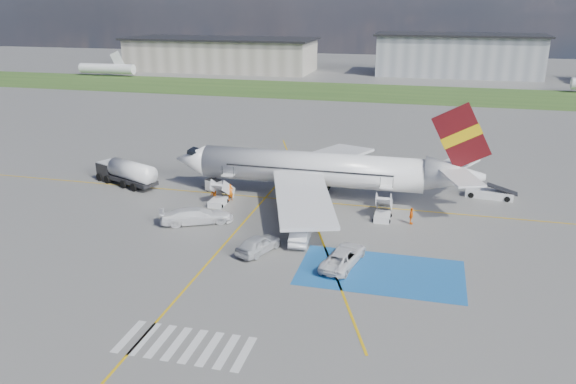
{
  "coord_description": "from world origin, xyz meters",
  "views": [
    {
      "loc": [
        12.96,
        -47.74,
        22.05
      ],
      "look_at": [
        -0.41,
        4.76,
        3.5
      ],
      "focal_mm": 35.0,
      "sensor_mm": 36.0,
      "label": 1
    }
  ],
  "objects_px": {
    "belt_loader": "(490,194)",
    "car_silver_b": "(300,234)",
    "airliner": "(323,169)",
    "van_white_b": "(197,213)",
    "fuel_tanker": "(127,175)",
    "car_silver_a": "(258,244)",
    "van_white_a": "(344,254)",
    "gpu_cart": "(214,186)"
  },
  "relations": [
    {
      "from": "gpu_cart",
      "to": "van_white_b",
      "type": "distance_m",
      "value": 10.27
    },
    {
      "from": "gpu_cart",
      "to": "car_silver_a",
      "type": "height_order",
      "value": "car_silver_a"
    },
    {
      "from": "car_silver_a",
      "to": "van_white_a",
      "type": "distance_m",
      "value": 7.99
    },
    {
      "from": "car_silver_b",
      "to": "airliner",
      "type": "bearing_deg",
      "value": -94.03
    },
    {
      "from": "car_silver_a",
      "to": "car_silver_b",
      "type": "distance_m",
      "value": 4.59
    },
    {
      "from": "car_silver_a",
      "to": "van_white_a",
      "type": "height_order",
      "value": "van_white_a"
    },
    {
      "from": "fuel_tanker",
      "to": "van_white_b",
      "type": "height_order",
      "value": "fuel_tanker"
    },
    {
      "from": "belt_loader",
      "to": "car_silver_b",
      "type": "relative_size",
      "value": 1.18
    },
    {
      "from": "van_white_a",
      "to": "van_white_b",
      "type": "height_order",
      "value": "van_white_b"
    },
    {
      "from": "airliner",
      "to": "van_white_b",
      "type": "xyz_separation_m",
      "value": [
        -11.18,
        -11.4,
        -2.29
      ]
    },
    {
      "from": "airliner",
      "to": "belt_loader",
      "type": "bearing_deg",
      "value": 13.33
    },
    {
      "from": "fuel_tanker",
      "to": "belt_loader",
      "type": "distance_m",
      "value": 44.26
    },
    {
      "from": "airliner",
      "to": "car_silver_a",
      "type": "bearing_deg",
      "value": -99.64
    },
    {
      "from": "fuel_tanker",
      "to": "gpu_cart",
      "type": "xyz_separation_m",
      "value": [
        11.48,
        0.27,
        -0.66
      ]
    },
    {
      "from": "airliner",
      "to": "van_white_b",
      "type": "height_order",
      "value": "airliner"
    },
    {
      "from": "airliner",
      "to": "van_white_b",
      "type": "relative_size",
      "value": 6.56
    },
    {
      "from": "fuel_tanker",
      "to": "van_white_b",
      "type": "distance_m",
      "value": 16.71
    },
    {
      "from": "gpu_cart",
      "to": "belt_loader",
      "type": "distance_m",
      "value": 32.87
    },
    {
      "from": "fuel_tanker",
      "to": "van_white_a",
      "type": "relative_size",
      "value": 1.85
    },
    {
      "from": "belt_loader",
      "to": "van_white_b",
      "type": "bearing_deg",
      "value": -145.66
    },
    {
      "from": "gpu_cart",
      "to": "car_silver_a",
      "type": "xyz_separation_m",
      "value": [
        10.4,
        -15.34,
        0.16
      ]
    },
    {
      "from": "car_silver_a",
      "to": "car_silver_b",
      "type": "relative_size",
      "value": 0.99
    },
    {
      "from": "van_white_a",
      "to": "car_silver_a",
      "type": "bearing_deg",
      "value": 8.02
    },
    {
      "from": "fuel_tanker",
      "to": "airliner",
      "type": "bearing_deg",
      "value": 26.78
    },
    {
      "from": "van_white_a",
      "to": "gpu_cart",
      "type": "bearing_deg",
      "value": -29.33
    },
    {
      "from": "belt_loader",
      "to": "van_white_a",
      "type": "bearing_deg",
      "value": -116.18
    },
    {
      "from": "fuel_tanker",
      "to": "car_silver_b",
      "type": "height_order",
      "value": "fuel_tanker"
    },
    {
      "from": "gpu_cart",
      "to": "belt_loader",
      "type": "relative_size",
      "value": 0.36
    },
    {
      "from": "van_white_b",
      "to": "belt_loader",
      "type": "bearing_deg",
      "value": -87.59
    },
    {
      "from": "belt_loader",
      "to": "car_silver_a",
      "type": "relative_size",
      "value": 1.18
    },
    {
      "from": "gpu_cart",
      "to": "van_white_b",
      "type": "relative_size",
      "value": 0.38
    },
    {
      "from": "airliner",
      "to": "van_white_a",
      "type": "bearing_deg",
      "value": -73.31
    },
    {
      "from": "airliner",
      "to": "car_silver_a",
      "type": "xyz_separation_m",
      "value": [
        -2.83,
        -16.69,
        -2.55
      ]
    },
    {
      "from": "car_silver_a",
      "to": "fuel_tanker",
      "type": "bearing_deg",
      "value": -12.94
    },
    {
      "from": "gpu_cart",
      "to": "car_silver_a",
      "type": "distance_m",
      "value": 18.53
    },
    {
      "from": "fuel_tanker",
      "to": "car_silver_a",
      "type": "distance_m",
      "value": 26.57
    },
    {
      "from": "fuel_tanker",
      "to": "gpu_cart",
      "type": "height_order",
      "value": "fuel_tanker"
    },
    {
      "from": "car_silver_b",
      "to": "van_white_a",
      "type": "xyz_separation_m",
      "value": [
        4.76,
        -3.73,
        0.15
      ]
    },
    {
      "from": "belt_loader",
      "to": "car_silver_a",
      "type": "height_order",
      "value": "belt_loader"
    },
    {
      "from": "airliner",
      "to": "belt_loader",
      "type": "xyz_separation_m",
      "value": [
        19.1,
        4.53,
        -2.96
      ]
    },
    {
      "from": "airliner",
      "to": "fuel_tanker",
      "type": "relative_size",
      "value": 3.85
    },
    {
      "from": "belt_loader",
      "to": "car_silver_a",
      "type": "bearing_deg",
      "value": -129.36
    }
  ]
}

